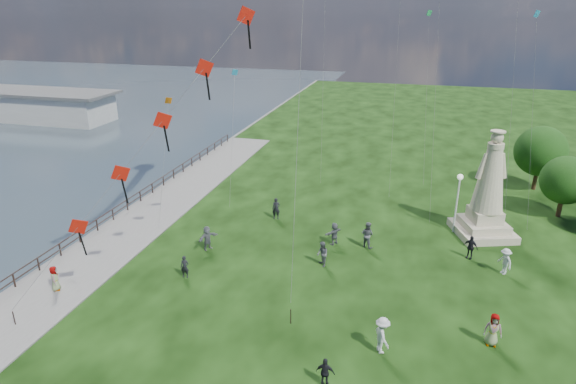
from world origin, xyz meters
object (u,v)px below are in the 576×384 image
(person_7, at_px, (367,235))
(person_8, at_px, (505,261))
(person_9, at_px, (470,247))
(person_10, at_px, (55,280))
(statue, at_px, (488,197))
(person_6, at_px, (276,209))
(person_0, at_px, (185,267))
(person_5, at_px, (207,238))
(person_2, at_px, (382,335))
(person_4, at_px, (493,330))
(person_1, at_px, (322,254))
(lamppost, at_px, (458,191))
(person_3, at_px, (325,372))
(person_11, at_px, (334,233))
(pier_pavilion, at_px, (22,104))

(person_7, xyz_separation_m, person_8, (8.74, -1.36, -0.08))
(person_9, xyz_separation_m, person_10, (-23.91, -10.64, -0.04))
(statue, relative_size, person_6, 4.56)
(person_9, relative_size, person_10, 1.06)
(person_0, height_order, person_5, person_5)
(person_7, relative_size, person_9, 1.16)
(person_2, bearing_deg, person_8, -65.24)
(person_6, xyz_separation_m, person_8, (16.22, -4.31, 0.01))
(person_4, bearing_deg, person_5, 161.45)
(person_1, bearing_deg, person_8, 68.19)
(person_1, distance_m, person_5, 8.11)
(lamppost, bearing_deg, person_0, -145.82)
(lamppost, xyz_separation_m, person_3, (-6.27, -17.90, -2.56))
(person_2, distance_m, person_11, 11.47)
(person_5, xyz_separation_m, person_8, (19.35, 1.87, 0.01))
(pier_pavilion, bearing_deg, person_0, -38.82)
(person_3, bearing_deg, person_11, -81.54)
(person_0, height_order, person_8, person_8)
(lamppost, relative_size, person_0, 3.15)
(statue, height_order, person_2, statue)
(person_3, height_order, person_11, person_11)
(person_0, xyz_separation_m, person_9, (17.27, 7.19, 0.09))
(person_5, bearing_deg, person_1, -61.88)
(person_0, bearing_deg, person_2, -26.31)
(lamppost, bearing_deg, person_1, -138.35)
(person_10, bearing_deg, person_4, -115.29)
(person_2, bearing_deg, person_10, 59.41)
(pier_pavilion, distance_m, statue, 68.17)
(lamppost, xyz_separation_m, person_5, (-16.59, -7.38, -2.42))
(person_8, bearing_deg, person_9, -159.74)
(person_9, bearing_deg, person_2, -87.76)
(lamppost, height_order, person_8, lamppost)
(person_1, height_order, person_5, person_5)
(statue, relative_size, lamppost, 1.72)
(person_0, distance_m, person_7, 12.58)
(person_8, distance_m, person_11, 11.10)
(person_4, relative_size, person_7, 0.93)
(person_2, height_order, person_10, person_2)
(person_2, bearing_deg, person_0, 43.39)
(person_2, bearing_deg, person_4, -98.87)
(person_2, relative_size, person_9, 1.18)
(person_2, distance_m, person_4, 5.62)
(statue, height_order, person_11, statue)
(person_0, bearing_deg, person_3, -42.75)
(person_5, bearing_deg, person_9, -49.65)
(statue, bearing_deg, person_7, -171.67)
(person_8, distance_m, person_9, 2.47)
(person_1, xyz_separation_m, person_11, (0.21, 3.24, -0.03))
(person_1, relative_size, person_11, 1.03)
(statue, height_order, person_5, statue)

